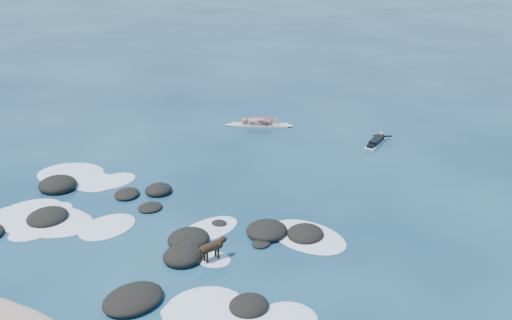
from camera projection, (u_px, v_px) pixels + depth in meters
The scene contains 6 objects.
ground at pixel (181, 218), 19.51m from camera, with size 160.00×160.00×0.00m, color #0A2642.
reef_rocks at pixel (147, 243), 17.74m from camera, with size 14.70×7.42×0.63m.
breaking_foam at pixel (127, 227), 18.88m from camera, with size 14.60×7.56×0.12m.
standing_surfer_rig at pixel (260, 111), 28.51m from camera, with size 3.20×1.85×1.96m.
paddling_surfer_rig at pixel (377, 141), 26.35m from camera, with size 0.98×2.17×0.38m.
dog at pixel (213, 247), 16.81m from camera, with size 0.56×1.09×0.72m.
Camera 1 is at (11.00, -13.70, 9.09)m, focal length 40.00 mm.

